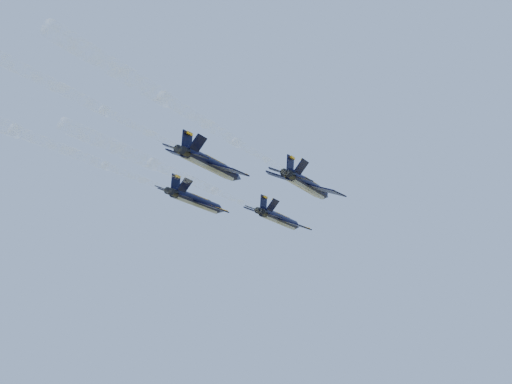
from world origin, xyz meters
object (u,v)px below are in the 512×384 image
Objects in this scene: jet_lead at (280,219)px; jet_left at (197,202)px; jet_right at (308,186)px; jet_slot at (211,165)px.

jet_lead is 18.36m from jet_left.
jet_right and jet_slot have the same top height.
jet_right is at bearing 55.37° from jet_slot.
jet_left and jet_right have the same top height.
jet_slot is at bearing -87.31° from jet_lead.
jet_lead and jet_right have the same top height.
jet_lead is at bearing 92.69° from jet_slot.
jet_right is (14.71, -12.12, 0.00)m from jet_lead.
jet_slot is (13.51, -11.18, 0.00)m from jet_left.
jet_slot is (-6.53, -16.62, 0.00)m from jet_right.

